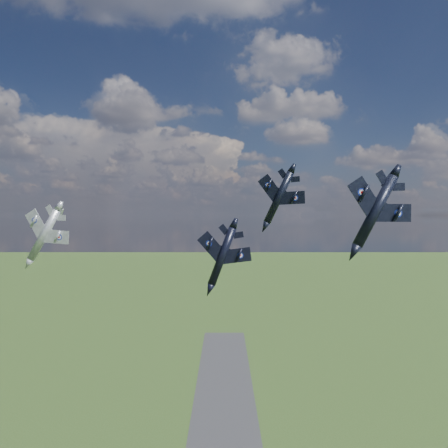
# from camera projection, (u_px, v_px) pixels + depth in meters

# --- Properties ---
(jet_lead_navy) EXTENTS (10.79, 14.08, 6.06)m
(jet_lead_navy) POSITION_uv_depth(u_px,v_px,m) (222.00, 256.00, 70.70)
(jet_lead_navy) COLOR black
(jet_right_navy) EXTENTS (12.52, 16.15, 7.89)m
(jet_right_navy) POSITION_uv_depth(u_px,v_px,m) (375.00, 211.00, 60.40)
(jet_right_navy) COLOR black
(jet_high_navy) EXTENTS (14.92, 17.53, 7.43)m
(jet_high_navy) POSITION_uv_depth(u_px,v_px,m) (279.00, 197.00, 86.06)
(jet_high_navy) COLOR black
(jet_left_silver) EXTENTS (12.58, 15.66, 7.68)m
(jet_left_silver) POSITION_uv_depth(u_px,v_px,m) (44.00, 235.00, 76.28)
(jet_left_silver) COLOR gray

